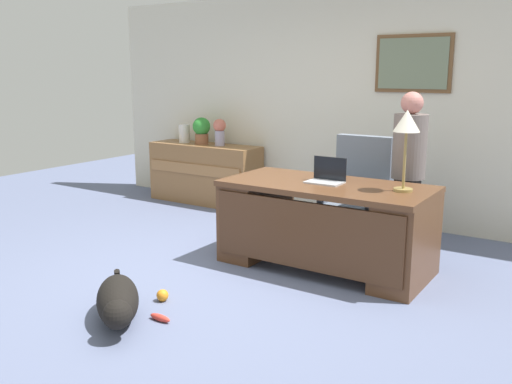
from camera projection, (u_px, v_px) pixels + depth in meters
ground_plane at (215, 279)px, 4.86m from camera, size 12.00×12.00×0.00m
back_wall at (345, 107)px, 6.69m from camera, size 7.00×0.16×2.70m
desk at (324, 223)px, 5.05m from camera, size 1.87×0.90×0.79m
credenza at (205, 173)px, 7.62m from camera, size 1.60×0.50×0.80m
armchair at (357, 197)px, 5.77m from camera, size 0.60×0.59×1.12m
person_standing at (408, 173)px, 5.38m from camera, size 0.32×0.32×1.59m
dog_lying at (118, 301)px, 4.01m from camera, size 0.71×0.70×0.30m
laptop at (327, 176)px, 5.04m from camera, size 0.32×0.22×0.23m
desk_lamp at (407, 126)px, 4.57m from camera, size 0.22×0.22×0.68m
vase_with_flowers at (220, 131)px, 7.35m from camera, size 0.17×0.17×0.35m
vase_empty at (184, 133)px, 7.69m from camera, size 0.15×0.15×0.25m
potted_plant at (202, 129)px, 7.51m from camera, size 0.24×0.24×0.36m
dog_toy_ball at (162, 295)px, 4.39m from camera, size 0.09×0.09×0.09m
dog_toy_bone at (160, 318)px, 4.04m from camera, size 0.19×0.05×0.05m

